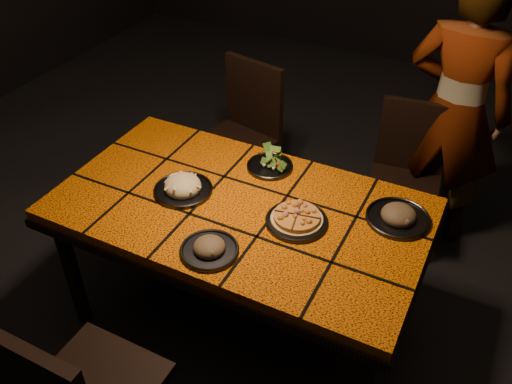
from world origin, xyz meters
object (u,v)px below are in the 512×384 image
at_px(diner, 455,111).
at_px(plate_pasta, 183,187).
at_px(dining_table, 240,218).
at_px(chair_far_left, 244,126).
at_px(plate_pizza, 297,220).
at_px(chair_far_right, 407,168).

height_order(diner, plate_pasta, diner).
distance_m(dining_table, plate_pasta, 0.29).
relative_size(chair_far_left, plate_pizza, 3.50).
bearing_deg(dining_table, diner, 59.57).
bearing_deg(chair_far_left, chair_far_right, 15.64).
height_order(chair_far_left, plate_pasta, chair_far_left).
distance_m(dining_table, diner, 1.36).
bearing_deg(chair_far_left, diner, 23.93).
bearing_deg(dining_table, plate_pasta, -173.68).
xyz_separation_m(chair_far_left, plate_pasta, (0.20, -0.95, 0.25)).
height_order(chair_far_right, plate_pizza, chair_far_right).
xyz_separation_m(plate_pizza, plate_pasta, (-0.54, -0.03, 0.01)).
distance_m(chair_far_left, plate_pizza, 1.20).
height_order(dining_table, diner, diner).
distance_m(chair_far_right, plate_pizza, 1.06).
bearing_deg(plate_pasta, plate_pizza, 3.41).
bearing_deg(diner, dining_table, 67.14).
distance_m(chair_far_left, plate_pasta, 1.01).
bearing_deg(chair_far_right, plate_pasta, -134.73).
height_order(diner, plate_pizza, diner).
bearing_deg(plate_pasta, diner, 51.48).
relative_size(chair_far_left, chair_far_right, 1.07).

